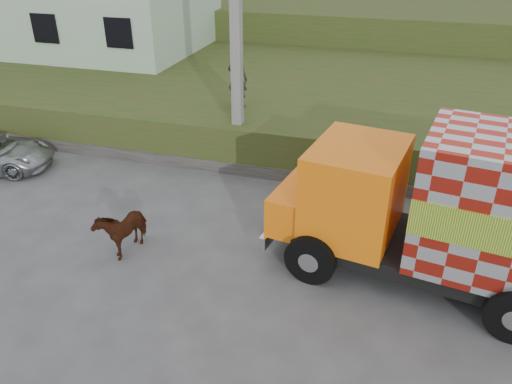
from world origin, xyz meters
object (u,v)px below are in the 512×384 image
(pedestrian, at_px, (237,79))
(utility_pole, at_px, (236,39))
(cow, at_px, (122,228))
(cargo_truck, at_px, (486,217))

(pedestrian, bearing_deg, utility_pole, 115.64)
(cow, relative_size, pedestrian, 0.74)
(cargo_truck, distance_m, cow, 8.10)
(cow, xyz_separation_m, pedestrian, (0.71, 6.79, 1.86))
(cow, bearing_deg, pedestrian, 91.88)
(utility_pole, distance_m, cargo_truck, 8.40)
(utility_pole, height_order, pedestrian, utility_pole)
(cargo_truck, xyz_separation_m, pedestrian, (-7.26, 6.04, 0.62))
(utility_pole, bearing_deg, cow, -103.22)
(utility_pole, xyz_separation_m, cargo_truck, (6.74, -4.47, -2.24))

